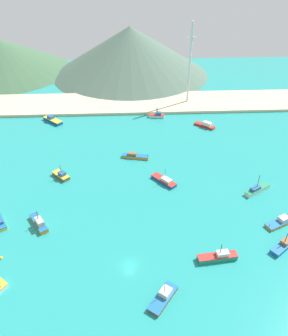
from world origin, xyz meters
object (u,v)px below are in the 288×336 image
Objects in this scene: fishing_boat_5 at (257,190)px; radio_tower at (190,64)px; fishing_boat_0 at (39,223)px; fishing_boat_14 at (218,257)px; fishing_boat_8 at (53,120)px; fishing_boat_12 at (61,175)px; fishing_boat_1 at (135,156)px; fishing_boat_4 at (157,115)px; fishing_boat_10 at (205,125)px; fishing_boat_13 at (164,180)px; fishing_boat_9 at (283,245)px; fishing_boat_3 at (163,297)px; buoy_0 at (1,258)px; fishing_boat_2 at (281,222)px.

radio_tower is at bearing 99.63° from fishing_boat_5.
fishing_boat_14 is (47.63, -14.51, -0.10)m from fishing_boat_0.
fishing_boat_8 is 43.20m from fishing_boat_12.
fishing_boat_1 is 34.96m from fishing_boat_4.
fishing_boat_14 is 98.55m from radio_tower.
fishing_boat_10 is (58.61, 57.19, -0.13)m from fishing_boat_0.
radio_tower reaches higher than fishing_boat_13.
fishing_boat_12 is (10.00, -42.02, -0.01)m from fishing_boat_8.
fishing_boat_8 is at bearing 133.64° from fishing_boat_9.
fishing_boat_3 is (4.79, -59.55, 0.07)m from fishing_boat_1.
fishing_boat_0 is at bearing -83.60° from fishing_boat_8.
fishing_boat_10 is at bearing 46.20° from buoy_0.
fishing_boat_3 is 0.86× the size of fishing_boat_14.
fishing_boat_10 is at bearing 72.62° from fishing_boat_3.
fishing_boat_5 reaches higher than fishing_boat_4.
fishing_boat_5 reaches higher than buoy_0.
fishing_boat_14 reaches higher than fishing_boat_8.
fishing_boat_8 is at bearing 133.82° from fishing_boat_13.
fishing_boat_9 is 73.00m from buoy_0.
fishing_boat_8 is 1.41× the size of fishing_boat_12.
fishing_boat_8 is at bearing 96.40° from fishing_boat_0.
fishing_boat_2 is at bearing 6.83° from buoy_0.
fishing_boat_4 is 0.88× the size of fishing_boat_9.
fishing_boat_0 is 0.98× the size of fishing_boat_13.
fishing_boat_14 is at bearing -16.95° from fishing_boat_0.
fishing_boat_2 is at bearing 72.76° from fishing_boat_9.
fishing_boat_0 is 41.65m from fishing_boat_13.
fishing_boat_3 is at bearing -37.70° from fishing_boat_0.
fishing_boat_4 is 0.85× the size of fishing_boat_10.
fishing_boat_3 is 111.13m from radio_tower.
fishing_boat_8 is (-7.29, 65.05, -0.11)m from fishing_boat_0.
fishing_boat_4 is (5.92, 92.83, 0.14)m from fishing_boat_3.
fishing_boat_10 is 65.51m from fishing_boat_12.
fishing_boat_1 is 1.07× the size of fishing_boat_8.
fishing_boat_12 is (-25.28, -11.19, 0.20)m from fishing_boat_1.
fishing_boat_3 is 0.92× the size of fishing_boat_5.
fishing_boat_4 is 46.06m from fishing_boat_8.
fishing_boat_8 is at bearing 113.91° from fishing_boat_3.
radio_tower is (15.81, 14.59, 18.28)m from fishing_boat_4.
fishing_boat_1 is 52.54m from fishing_boat_14.
buoy_0 is at bearing -133.80° from fishing_boat_10.
fishing_boat_2 is 24.02m from fishing_boat_14.
fishing_boat_10 is (-7.05, 68.63, 0.12)m from fishing_boat_9.
fishing_boat_14 reaches higher than fishing_boat_0.
fishing_boat_1 is (27.99, 34.21, -0.31)m from fishing_boat_0.
radio_tower reaches higher than fishing_boat_5.
radio_tower is (61.80, 17.04, 18.28)m from fishing_boat_8.
fishing_boat_13 is at bearing -46.18° from fishing_boat_8.
fishing_boat_3 is 42.42m from buoy_0.
fishing_boat_3 is at bearing -147.36° from fishing_boat_2.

